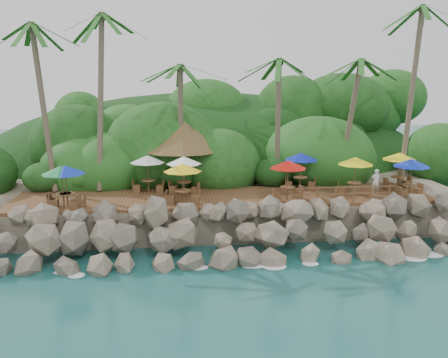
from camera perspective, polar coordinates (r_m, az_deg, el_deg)
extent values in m
plane|color=#19514F|center=(24.37, 1.55, -10.87)|extent=(140.00, 140.00, 0.00)
cube|color=gray|center=(39.26, -1.57, -0.25)|extent=(32.00, 25.20, 2.10)
ellipsoid|color=#143811|center=(46.79, -2.31, 0.48)|extent=(44.80, 28.00, 15.40)
cube|color=brown|center=(29.31, 0.00, -2.29)|extent=(26.00, 5.00, 0.20)
ellipsoid|color=white|center=(25.16, -19.71, -10.79)|extent=(1.20, 0.80, 0.06)
ellipsoid|color=white|center=(24.62, -12.79, -10.86)|extent=(1.20, 0.80, 0.06)
ellipsoid|color=white|center=(24.45, -5.66, -10.78)|extent=(1.20, 0.80, 0.06)
ellipsoid|color=white|center=(24.63, 1.45, -10.53)|extent=(1.20, 0.80, 0.06)
ellipsoid|color=white|center=(25.18, 8.34, -10.14)|extent=(1.20, 0.80, 0.06)
ellipsoid|color=white|center=(26.07, 14.83, -9.64)|extent=(1.20, 0.80, 0.06)
ellipsoid|color=white|center=(27.25, 20.81, -9.07)|extent=(1.20, 0.80, 0.06)
cylinder|color=brown|center=(32.12, -21.24, 8.00)|extent=(1.42, 1.57, 10.62)
ellipsoid|color=#23601E|center=(32.24, -22.01, 17.47)|extent=(6.00, 6.00, 2.40)
cylinder|color=brown|center=(31.54, -14.89, 9.04)|extent=(0.88, 2.46, 11.30)
ellipsoid|color=#23601E|center=(31.77, -15.49, 19.37)|extent=(6.00, 6.00, 2.40)
cylinder|color=brown|center=(31.74, -5.34, 6.38)|extent=(0.61, 0.62, 8.08)
ellipsoid|color=#23601E|center=(31.59, -5.49, 13.69)|extent=(6.00, 6.00, 2.40)
cylinder|color=brown|center=(32.42, 6.63, 6.83)|extent=(0.57, 0.67, 8.48)
ellipsoid|color=#23601E|center=(32.30, 6.82, 14.33)|extent=(6.00, 6.00, 2.40)
cylinder|color=brown|center=(34.36, 21.95, 9.25)|extent=(1.53, 1.40, 11.92)
ellipsoid|color=#23601E|center=(34.65, 22.79, 19.15)|extent=(6.00, 6.00, 2.40)
cylinder|color=brown|center=(32.99, 15.15, 6.58)|extent=(1.16, 1.55, 8.44)
ellipsoid|color=#23601E|center=(32.87, 15.58, 13.95)|extent=(6.00, 6.00, 2.40)
cylinder|color=brown|center=(31.15, -7.61, 0.93)|extent=(0.16, 0.16, 2.40)
cylinder|color=brown|center=(31.20, -2.47, 1.05)|extent=(0.16, 0.16, 2.40)
cylinder|color=brown|center=(33.90, -7.51, 1.86)|extent=(0.16, 0.16, 2.40)
cylinder|color=brown|center=(33.95, -2.78, 1.96)|extent=(0.16, 0.16, 2.40)
cone|color=brown|center=(32.17, -5.17, 5.50)|extent=(5.55, 5.55, 2.20)
cylinder|color=brown|center=(31.47, 9.31, -0.51)|extent=(0.09, 0.09, 0.79)
cylinder|color=brown|center=(31.38, 9.34, 0.22)|extent=(0.90, 0.90, 0.05)
cylinder|color=brown|center=(31.31, 9.36, 0.89)|extent=(0.05, 0.05, 2.36)
cone|color=#0C1B9F|center=(31.12, 9.43, 2.73)|extent=(2.25, 2.25, 0.48)
cube|color=brown|center=(31.49, 7.94, -0.73)|extent=(0.55, 0.55, 0.49)
cube|color=brown|center=(31.53, 10.67, -0.81)|extent=(0.55, 0.55, 0.49)
cylinder|color=brown|center=(30.60, 15.64, -1.17)|extent=(0.09, 0.09, 0.79)
cylinder|color=brown|center=(30.51, 15.68, -0.43)|extent=(0.90, 0.90, 0.05)
cylinder|color=brown|center=(30.43, 15.72, 0.26)|extent=(0.05, 0.05, 2.36)
cone|color=yellow|center=(30.24, 15.83, 2.15)|extent=(2.25, 2.25, 0.48)
cube|color=brown|center=(30.62, 14.22, -1.37)|extent=(0.58, 0.58, 0.49)
cube|color=brown|center=(30.66, 17.02, -1.52)|extent=(0.58, 0.58, 0.49)
cylinder|color=brown|center=(29.84, -4.88, -1.09)|extent=(0.09, 0.09, 0.79)
cylinder|color=brown|center=(29.74, -4.89, -0.33)|extent=(0.90, 0.90, 0.05)
cylinder|color=brown|center=(29.66, -4.91, 0.38)|extent=(0.05, 0.05, 2.36)
cone|color=white|center=(29.47, -4.94, 2.32)|extent=(2.25, 2.25, 0.48)
cube|color=brown|center=(30.14, -6.21, -1.28)|extent=(0.59, 0.59, 0.49)
cube|color=brown|center=(29.62, -3.51, -1.47)|extent=(0.59, 0.59, 0.49)
cylinder|color=brown|center=(28.21, -19.05, -2.53)|extent=(0.09, 0.09, 0.79)
cylinder|color=brown|center=(28.11, -19.11, -1.72)|extent=(0.90, 0.90, 0.05)
cylinder|color=brown|center=(28.02, -19.16, -0.98)|extent=(0.05, 0.05, 2.36)
cone|color=#0C6D31|center=(27.82, -19.31, 1.07)|extent=(2.25, 2.25, 0.48)
cube|color=brown|center=(28.68, -20.25, -2.69)|extent=(0.59, 0.59, 0.49)
cube|color=brown|center=(27.82, -17.76, -2.96)|extent=(0.59, 0.59, 0.49)
cylinder|color=brown|center=(30.53, -9.24, -0.90)|extent=(0.09, 0.09, 0.79)
cylinder|color=brown|center=(30.44, -9.27, -0.15)|extent=(0.90, 0.90, 0.05)
cylinder|color=brown|center=(30.36, -9.29, 0.54)|extent=(0.05, 0.05, 2.36)
cone|color=silver|center=(30.17, -9.36, 2.43)|extent=(2.25, 2.25, 0.48)
cube|color=brown|center=(30.70, -10.61, -1.17)|extent=(0.50, 0.50, 0.49)
cube|color=brown|center=(30.44, -7.84, -1.18)|extent=(0.50, 0.50, 0.49)
cylinder|color=brown|center=(31.04, 21.76, -1.41)|extent=(0.09, 0.09, 0.79)
cylinder|color=brown|center=(30.96, 21.82, -0.68)|extent=(0.90, 0.90, 0.05)
cylinder|color=brown|center=(30.88, 21.87, 0.00)|extent=(0.05, 0.05, 2.36)
cone|color=#0D27B4|center=(30.69, 22.03, 1.86)|extent=(2.25, 2.25, 0.48)
cube|color=brown|center=(30.51, 20.84, -1.86)|extent=(0.59, 0.59, 0.49)
cube|color=brown|center=(31.65, 22.61, -1.51)|extent=(0.59, 0.59, 0.49)
cylinder|color=brown|center=(28.16, -18.62, -2.52)|extent=(0.09, 0.09, 0.79)
cylinder|color=brown|center=(28.06, -18.68, -1.71)|extent=(0.90, 0.90, 0.05)
cylinder|color=brown|center=(27.98, -18.73, -0.97)|extent=(0.05, 0.05, 2.36)
cone|color=#0D26AD|center=(27.77, -18.88, 1.08)|extent=(2.25, 2.25, 0.48)
cube|color=brown|center=(28.35, -20.09, -2.84)|extent=(0.46, 0.46, 0.49)
cube|color=brown|center=(28.06, -17.10, -2.79)|extent=(0.46, 0.46, 0.49)
cylinder|color=brown|center=(33.28, 20.49, -0.43)|extent=(0.09, 0.09, 0.79)
cylinder|color=brown|center=(33.20, 20.54, 0.25)|extent=(0.90, 0.90, 0.05)
cylinder|color=brown|center=(33.13, 20.59, 0.89)|extent=(0.05, 0.05, 2.36)
cone|color=yellow|center=(32.96, 20.72, 2.63)|extent=(2.25, 2.25, 0.48)
cube|color=brown|center=(32.85, 19.45, -0.78)|extent=(0.54, 0.54, 0.49)
cube|color=brown|center=(33.79, 21.45, -0.59)|extent=(0.54, 0.54, 0.49)
cylinder|color=brown|center=(27.48, -5.03, -2.26)|extent=(0.09, 0.09, 0.79)
cylinder|color=brown|center=(27.38, -5.05, -1.44)|extent=(0.90, 0.90, 0.05)
cylinder|color=brown|center=(27.29, -5.06, -0.67)|extent=(0.05, 0.05, 2.36)
cone|color=yellow|center=(27.08, -5.11, 1.43)|extent=(2.25, 2.25, 0.48)
cube|color=brown|center=(27.60, -6.58, -2.56)|extent=(0.50, 0.50, 0.49)
cube|color=brown|center=(27.46, -3.47, -2.57)|extent=(0.50, 0.50, 0.49)
cylinder|color=brown|center=(28.55, 7.76, -1.78)|extent=(0.09, 0.09, 0.79)
cylinder|color=brown|center=(28.45, 7.78, -0.98)|extent=(0.90, 0.90, 0.05)
cylinder|color=brown|center=(28.37, 7.81, -0.24)|extent=(0.05, 0.05, 2.36)
cone|color=red|center=(28.17, 7.87, 1.78)|extent=(2.25, 2.25, 0.48)
cube|color=brown|center=(28.20, 6.45, -2.23)|extent=(0.57, 0.57, 0.49)
cube|color=brown|center=(28.98, 9.01, -1.91)|extent=(0.57, 0.57, 0.49)
cylinder|color=brown|center=(27.69, 9.23, -2.04)|extent=(0.10, 0.10, 1.00)
cylinder|color=brown|center=(28.00, 11.40, -1.97)|extent=(0.10, 0.10, 1.00)
cylinder|color=brown|center=(28.35, 13.53, -1.90)|extent=(0.10, 0.10, 1.00)
cylinder|color=brown|center=(28.74, 15.59, -1.82)|extent=(0.10, 0.10, 1.00)
cylinder|color=brown|center=(29.16, 17.60, -1.74)|extent=(0.10, 0.10, 1.00)
cylinder|color=brown|center=(29.62, 19.55, -1.67)|extent=(0.10, 0.10, 1.00)
cube|color=brown|center=(28.43, 14.62, -0.98)|extent=(6.10, 0.06, 0.06)
cube|color=brown|center=(28.53, 14.57, -1.76)|extent=(6.10, 0.06, 0.06)
imported|color=white|center=(31.35, 18.11, -0.27)|extent=(0.62, 0.45, 1.58)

